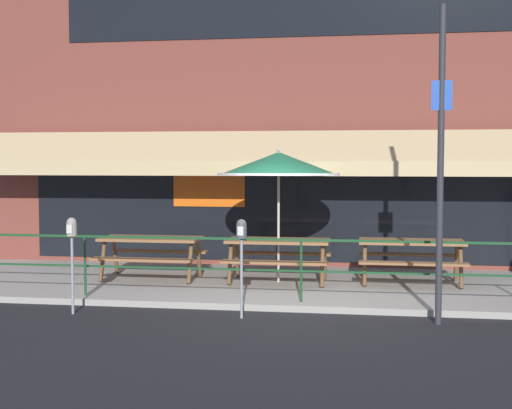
{
  "coord_description": "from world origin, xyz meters",
  "views": [
    {
      "loc": [
        0.98,
        -10.4,
        2.25
      ],
      "look_at": [
        -0.9,
        1.6,
        1.5
      ],
      "focal_mm": 50.0,
      "sensor_mm": 36.0,
      "label": 1
    }
  ],
  "objects_px": {
    "picnic_table_centre": "(278,248)",
    "parking_meter_far": "(241,238)",
    "street_sign_pole": "(441,162)",
    "picnic_table_left": "(151,246)",
    "patio_umbrella_centre": "(279,165)",
    "parking_meter_near": "(72,236)",
    "picnic_table_right": "(411,249)"
  },
  "relations": [
    {
      "from": "picnic_table_centre",
      "to": "parking_meter_far",
      "type": "relative_size",
      "value": 1.27
    },
    {
      "from": "picnic_table_centre",
      "to": "street_sign_pole",
      "type": "distance_m",
      "value": 3.81
    },
    {
      "from": "parking_meter_far",
      "to": "picnic_table_left",
      "type": "bearing_deg",
      "value": 130.4
    },
    {
      "from": "parking_meter_far",
      "to": "street_sign_pole",
      "type": "bearing_deg",
      "value": 1.06
    },
    {
      "from": "picnic_table_left",
      "to": "parking_meter_far",
      "type": "height_order",
      "value": "parking_meter_far"
    },
    {
      "from": "patio_umbrella_centre",
      "to": "parking_meter_far",
      "type": "distance_m",
      "value": 2.74
    },
    {
      "from": "picnic_table_left",
      "to": "picnic_table_centre",
      "type": "bearing_deg",
      "value": 0.28
    },
    {
      "from": "picnic_table_left",
      "to": "parking_meter_near",
      "type": "distance_m",
      "value": 2.63
    },
    {
      "from": "street_sign_pole",
      "to": "parking_meter_far",
      "type": "bearing_deg",
      "value": -178.94
    },
    {
      "from": "picnic_table_left",
      "to": "street_sign_pole",
      "type": "height_order",
      "value": "street_sign_pole"
    },
    {
      "from": "patio_umbrella_centre",
      "to": "street_sign_pole",
      "type": "distance_m",
      "value": 3.54
    },
    {
      "from": "picnic_table_right",
      "to": "patio_umbrella_centre",
      "type": "xyz_separation_m",
      "value": [
        -2.31,
        -0.17,
        1.47
      ]
    },
    {
      "from": "parking_meter_far",
      "to": "street_sign_pole",
      "type": "xyz_separation_m",
      "value": [
        2.74,
        0.05,
        1.08
      ]
    },
    {
      "from": "street_sign_pole",
      "to": "picnic_table_left",
      "type": "bearing_deg",
      "value": 153.49
    },
    {
      "from": "parking_meter_near",
      "to": "parking_meter_far",
      "type": "distance_m",
      "value": 2.5
    },
    {
      "from": "picnic_table_right",
      "to": "parking_meter_far",
      "type": "xyz_separation_m",
      "value": [
        -2.53,
        -2.7,
        0.44
      ]
    },
    {
      "from": "picnic_table_left",
      "to": "parking_meter_near",
      "type": "xyz_separation_m",
      "value": [
        -0.4,
        -2.56,
        0.44
      ]
    },
    {
      "from": "picnic_table_centre",
      "to": "patio_umbrella_centre",
      "type": "height_order",
      "value": "patio_umbrella_centre"
    },
    {
      "from": "picnic_table_centre",
      "to": "parking_meter_near",
      "type": "distance_m",
      "value": 3.76
    },
    {
      "from": "picnic_table_centre",
      "to": "parking_meter_near",
      "type": "height_order",
      "value": "parking_meter_near"
    },
    {
      "from": "picnic_table_right",
      "to": "parking_meter_near",
      "type": "distance_m",
      "value": 5.77
    },
    {
      "from": "parking_meter_far",
      "to": "street_sign_pole",
      "type": "relative_size",
      "value": 0.33
    },
    {
      "from": "parking_meter_near",
      "to": "street_sign_pole",
      "type": "relative_size",
      "value": 0.33
    },
    {
      "from": "picnic_table_right",
      "to": "street_sign_pole",
      "type": "bearing_deg",
      "value": -85.48
    },
    {
      "from": "picnic_table_left",
      "to": "patio_umbrella_centre",
      "type": "xyz_separation_m",
      "value": [
        2.31,
        0.07,
        1.47
      ]
    },
    {
      "from": "picnic_table_left",
      "to": "picnic_table_right",
      "type": "distance_m",
      "value": 4.63
    },
    {
      "from": "picnic_table_right",
      "to": "picnic_table_centre",
      "type": "bearing_deg",
      "value": -174.44
    },
    {
      "from": "patio_umbrella_centre",
      "to": "parking_meter_near",
      "type": "height_order",
      "value": "patio_umbrella_centre"
    },
    {
      "from": "picnic_table_centre",
      "to": "parking_meter_far",
      "type": "distance_m",
      "value": 2.52
    },
    {
      "from": "picnic_table_left",
      "to": "picnic_table_right",
      "type": "relative_size",
      "value": 1.0
    },
    {
      "from": "picnic_table_left",
      "to": "picnic_table_centre",
      "type": "height_order",
      "value": "same"
    },
    {
      "from": "picnic_table_left",
      "to": "street_sign_pole",
      "type": "xyz_separation_m",
      "value": [
        4.83,
        -2.41,
        1.52
      ]
    }
  ]
}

